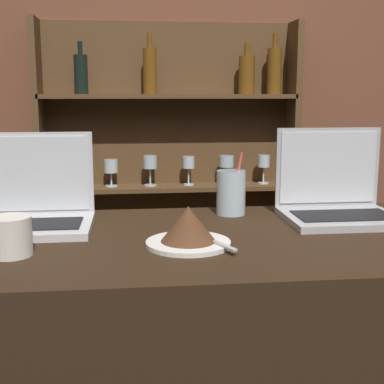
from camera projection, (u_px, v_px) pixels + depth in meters
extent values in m
cube|color=brown|center=(192.00, 100.00, 2.60)|extent=(7.00, 0.06, 2.70)
cube|color=brown|center=(43.00, 208.00, 2.50)|extent=(0.03, 0.18, 1.71)
cube|color=brown|center=(290.00, 202.00, 2.63)|extent=(0.03, 0.18, 1.71)
cube|color=brown|center=(169.00, 202.00, 2.64)|extent=(1.22, 0.02, 1.71)
cube|color=brown|center=(170.00, 273.00, 2.62)|extent=(1.18, 0.18, 0.02)
cube|color=brown|center=(170.00, 187.00, 2.55)|extent=(1.18, 0.18, 0.02)
cube|color=brown|center=(169.00, 96.00, 2.47)|extent=(1.18, 0.18, 0.02)
cylinder|color=silver|center=(72.00, 187.00, 2.49)|extent=(0.06, 0.06, 0.01)
cylinder|color=silver|center=(72.00, 180.00, 2.49)|extent=(0.01, 0.01, 0.06)
cylinder|color=silver|center=(71.00, 167.00, 2.48)|extent=(0.07, 0.07, 0.06)
cylinder|color=silver|center=(112.00, 186.00, 2.51)|extent=(0.06, 0.06, 0.01)
cylinder|color=silver|center=(111.00, 179.00, 2.51)|extent=(0.01, 0.01, 0.06)
cylinder|color=silver|center=(111.00, 166.00, 2.50)|extent=(0.06, 0.06, 0.06)
cylinder|color=silver|center=(150.00, 185.00, 2.53)|extent=(0.06, 0.06, 0.01)
cylinder|color=silver|center=(150.00, 176.00, 2.53)|extent=(0.01, 0.01, 0.08)
cylinder|color=silver|center=(150.00, 162.00, 2.51)|extent=(0.07, 0.07, 0.06)
cylinder|color=silver|center=(189.00, 184.00, 2.55)|extent=(0.05, 0.05, 0.01)
cylinder|color=silver|center=(189.00, 176.00, 2.55)|extent=(0.01, 0.01, 0.08)
cylinder|color=silver|center=(189.00, 162.00, 2.53)|extent=(0.06, 0.06, 0.06)
cylinder|color=silver|center=(226.00, 184.00, 2.57)|extent=(0.06, 0.06, 0.01)
cylinder|color=silver|center=(226.00, 175.00, 2.57)|extent=(0.01, 0.01, 0.08)
cylinder|color=silver|center=(226.00, 161.00, 2.55)|extent=(0.07, 0.07, 0.05)
cylinder|color=silver|center=(263.00, 183.00, 2.59)|extent=(0.05, 0.05, 0.01)
cylinder|color=silver|center=(263.00, 175.00, 2.59)|extent=(0.01, 0.01, 0.08)
cylinder|color=silver|center=(264.00, 161.00, 2.57)|extent=(0.06, 0.06, 0.06)
cylinder|color=brown|center=(247.00, 75.00, 2.49)|extent=(0.07, 0.07, 0.17)
cylinder|color=brown|center=(247.00, 50.00, 2.47)|extent=(0.03, 0.03, 0.06)
cylinder|color=black|center=(81.00, 75.00, 2.41)|extent=(0.06, 0.06, 0.17)
cylinder|color=black|center=(80.00, 48.00, 2.39)|extent=(0.02, 0.02, 0.06)
cylinder|color=brown|center=(274.00, 71.00, 2.50)|extent=(0.07, 0.07, 0.21)
cylinder|color=brown|center=(275.00, 41.00, 2.48)|extent=(0.02, 0.02, 0.07)
cylinder|color=brown|center=(150.00, 71.00, 2.44)|extent=(0.06, 0.06, 0.20)
cylinder|color=brown|center=(150.00, 41.00, 2.41)|extent=(0.02, 0.02, 0.07)
cube|color=silver|center=(25.00, 228.00, 1.29)|extent=(0.32, 0.22, 0.02)
cube|color=black|center=(23.00, 224.00, 1.28)|extent=(0.27, 0.12, 0.00)
cube|color=silver|center=(30.00, 174.00, 1.38)|extent=(0.32, 0.00, 0.21)
cube|color=silver|center=(30.00, 174.00, 1.37)|extent=(0.29, 0.01, 0.19)
cube|color=#ADADB2|center=(342.00, 218.00, 1.39)|extent=(0.29, 0.23, 0.02)
cube|color=black|center=(344.00, 215.00, 1.37)|extent=(0.25, 0.13, 0.00)
cube|color=#ADADB2|center=(328.00, 167.00, 1.48)|extent=(0.29, 0.00, 0.22)
cube|color=silver|center=(328.00, 167.00, 1.48)|extent=(0.27, 0.01, 0.20)
cylinder|color=white|center=(188.00, 243.00, 1.17)|extent=(0.19, 0.19, 0.01)
cone|color=#51301C|center=(188.00, 224.00, 1.16)|extent=(0.12, 0.12, 0.08)
cube|color=#B7B7BC|center=(212.00, 241.00, 1.16)|extent=(0.08, 0.16, 0.00)
cylinder|color=silver|center=(231.00, 193.00, 1.46)|extent=(0.08, 0.08, 0.12)
cylinder|color=#E04C47|center=(236.00, 183.00, 1.46)|extent=(0.04, 0.01, 0.17)
cylinder|color=silver|center=(10.00, 236.00, 1.09)|extent=(0.09, 0.09, 0.08)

